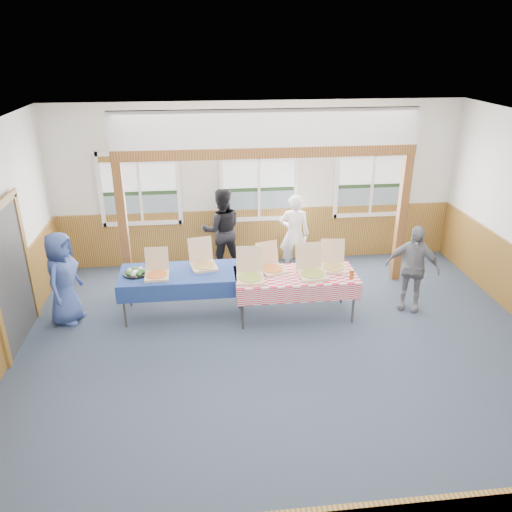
{
  "coord_description": "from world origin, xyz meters",
  "views": [
    {
      "loc": [
        -1.12,
        -6.0,
        4.26
      ],
      "look_at": [
        -0.33,
        1.0,
        1.17
      ],
      "focal_mm": 35.0,
      "sensor_mm": 36.0,
      "label": 1
    }
  ],
  "objects_px": {
    "table_left": "(183,275)",
    "person_grey": "(412,268)",
    "man_blue": "(63,278)",
    "table_right": "(296,277)",
    "woman_white": "(294,234)",
    "woman_black": "(222,230)"
  },
  "relations": [
    {
      "from": "table_left",
      "to": "woman_black",
      "type": "xyz_separation_m",
      "value": [
        0.72,
        1.68,
        0.12
      ]
    },
    {
      "from": "table_left",
      "to": "table_right",
      "type": "distance_m",
      "value": 1.84
    },
    {
      "from": "table_right",
      "to": "person_grey",
      "type": "xyz_separation_m",
      "value": [
        1.98,
        0.04,
        0.04
      ]
    },
    {
      "from": "person_grey",
      "to": "woman_white",
      "type": "bearing_deg",
      "value": 165.23
    },
    {
      "from": "woman_white",
      "to": "man_blue",
      "type": "relative_size",
      "value": 1.03
    },
    {
      "from": "table_left",
      "to": "woman_black",
      "type": "distance_m",
      "value": 1.83
    },
    {
      "from": "woman_white",
      "to": "woman_black",
      "type": "bearing_deg",
      "value": -0.78
    },
    {
      "from": "man_blue",
      "to": "table_right",
      "type": "bearing_deg",
      "value": -79.12
    },
    {
      "from": "table_left",
      "to": "person_grey",
      "type": "distance_m",
      "value": 3.8
    },
    {
      "from": "table_left",
      "to": "man_blue",
      "type": "bearing_deg",
      "value": 173.46
    },
    {
      "from": "man_blue",
      "to": "person_grey",
      "type": "bearing_deg",
      "value": -77.38
    },
    {
      "from": "woman_white",
      "to": "person_grey",
      "type": "xyz_separation_m",
      "value": [
        1.7,
        -1.62,
        -0.05
      ]
    },
    {
      "from": "table_right",
      "to": "woman_white",
      "type": "bearing_deg",
      "value": 79.63
    },
    {
      "from": "table_right",
      "to": "woman_black",
      "type": "xyz_separation_m",
      "value": [
        -1.09,
        1.97,
        0.12
      ]
    },
    {
      "from": "woman_white",
      "to": "woman_black",
      "type": "distance_m",
      "value": 1.41
    },
    {
      "from": "woman_black",
      "to": "table_right",
      "type": "bearing_deg",
      "value": 114.0
    },
    {
      "from": "woman_white",
      "to": "table_right",
      "type": "bearing_deg",
      "value": 92.21
    },
    {
      "from": "table_right",
      "to": "woman_black",
      "type": "relative_size",
      "value": 1.19
    },
    {
      "from": "woman_white",
      "to": "man_blue",
      "type": "bearing_deg",
      "value": 31.43
    },
    {
      "from": "table_left",
      "to": "woman_white",
      "type": "xyz_separation_m",
      "value": [
        2.1,
        1.37,
        0.09
      ]
    },
    {
      "from": "table_left",
      "to": "woman_black",
      "type": "bearing_deg",
      "value": 58.86
    },
    {
      "from": "table_left",
      "to": "man_blue",
      "type": "relative_size",
      "value": 1.39
    }
  ]
}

